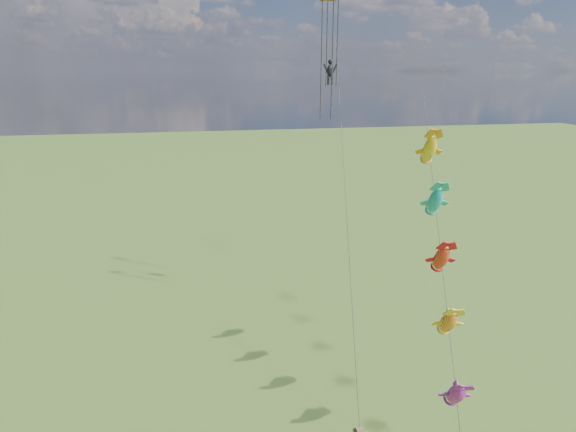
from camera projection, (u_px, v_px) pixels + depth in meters
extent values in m
cylinder|color=black|center=(444.00, 285.00, 24.48)|extent=(3.86, 15.37, 17.93)
ellipsoid|color=#D833A1|center=(456.00, 394.00, 22.29)|extent=(1.18, 2.10, 2.10)
ellipsoid|color=red|center=(448.00, 322.00, 23.69)|extent=(1.18, 2.10, 2.10)
ellipsoid|color=#E54F19|center=(441.00, 258.00, 25.08)|extent=(1.18, 2.10, 2.10)
ellipsoid|color=#1986BF|center=(435.00, 201.00, 26.47)|extent=(1.18, 2.10, 2.10)
ellipsoid|color=yellow|center=(429.00, 149.00, 27.86)|extent=(1.18, 2.10, 2.10)
cube|color=#4F3E29|center=(360.00, 430.00, 27.14)|extent=(0.40, 0.30, 0.22)
cylinder|color=black|center=(344.00, 180.00, 31.68)|extent=(2.79, 16.87, 24.96)
cylinder|color=black|center=(321.00, 61.00, 34.61)|extent=(0.08, 0.08, 8.55)
cylinder|color=black|center=(332.00, 61.00, 34.76)|extent=(0.08, 0.08, 8.55)
cylinder|color=black|center=(327.00, 34.00, 36.99)|extent=(0.08, 0.08, 8.13)
cylinder|color=black|center=(337.00, 35.00, 37.15)|extent=(0.08, 0.08, 8.13)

